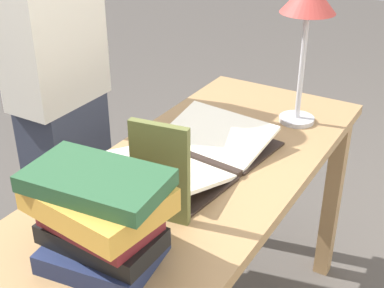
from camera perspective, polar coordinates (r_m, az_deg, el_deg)
name	(u,v)px	position (r m, az deg, el deg)	size (l,w,h in m)	color
reading_desk	(185,211)	(1.59, -0.71, -7.19)	(1.56, 0.60, 0.78)	#937047
open_book	(193,154)	(1.62, 0.09, -1.03)	(0.55, 0.41, 0.07)	black
book_stack_tall	(100,217)	(1.19, -9.81, -7.65)	(0.24, 0.31, 0.23)	#1E284C
book_standing_upright	(160,173)	(1.31, -3.43, -3.09)	(0.04, 0.15, 0.27)	brown
reading_lamp	(308,7)	(1.77, 12.27, 14.06)	(0.18, 0.18, 0.48)	#ADADB2
coffee_mug	(166,187)	(1.42, -2.77, -4.65)	(0.09, 0.11, 0.08)	white
person_reader	(60,94)	(2.05, -13.94, 5.20)	(0.36, 0.22, 1.64)	#2D3342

